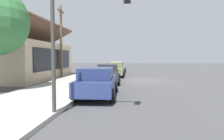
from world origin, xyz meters
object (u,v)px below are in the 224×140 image
object	(u,v)px
fire_hydrant_red	(81,82)
car_olive	(116,69)
car_silver	(118,67)
utility_pole_wooden	(61,40)
car_navy	(97,82)
car_charcoal	(108,73)
traffic_light_main	(82,17)

from	to	relation	value
fire_hydrant_red	car_olive	bearing A→B (deg)	-9.22
car_silver	utility_pole_wooden	distance (m)	9.45
utility_pole_wooden	fire_hydrant_red	xyz separation A→B (m)	(-7.31, -4.00, -3.43)
car_olive	fire_hydrant_red	xyz separation A→B (m)	(-9.33, 1.51, -0.32)
car_navy	utility_pole_wooden	world-z (taller)	utility_pole_wooden
utility_pole_wooden	car_navy	bearing A→B (deg)	-150.23
car_charcoal	car_silver	distance (m)	10.85
car_navy	traffic_light_main	xyz separation A→B (m)	(-3.70, -0.14, 2.67)
car_olive	utility_pole_wooden	size ratio (longest dim) A/B	0.65
car_olive	fire_hydrant_red	distance (m)	9.45
car_navy	car_silver	bearing A→B (deg)	-1.63
traffic_light_main	utility_pole_wooden	bearing A→B (deg)	22.98
traffic_light_main	car_charcoal	bearing A→B (deg)	1.62
car_navy	fire_hydrant_red	size ratio (longest dim) A/B	6.79
car_navy	car_silver	xyz separation A→B (m)	(16.78, 0.15, -0.00)
car_silver	utility_pole_wooden	world-z (taller)	utility_pole_wooden
traffic_light_main	car_olive	bearing A→B (deg)	0.54
car_charcoal	utility_pole_wooden	size ratio (longest dim) A/B	0.61
traffic_light_main	fire_hydrant_red	distance (m)	6.94
car_charcoal	fire_hydrant_red	size ratio (longest dim) A/B	6.44
car_olive	fire_hydrant_red	size ratio (longest dim) A/B	6.84
car_charcoal	car_silver	xyz separation A→B (m)	(10.85, 0.02, 0.00)
car_silver	car_navy	bearing A→B (deg)	-177.21
traffic_light_main	utility_pole_wooden	size ratio (longest dim) A/B	0.69
car_silver	fire_hydrant_red	world-z (taller)	car_silver
car_navy	car_olive	size ratio (longest dim) A/B	0.99
car_navy	car_olive	distance (m)	11.67
car_navy	car_silver	world-z (taller)	same
car_charcoal	utility_pole_wooden	xyz separation A→B (m)	(3.72, 5.39, 3.11)
traffic_light_main	car_navy	bearing A→B (deg)	2.16
car_silver	traffic_light_main	size ratio (longest dim) A/B	0.92
car_charcoal	utility_pole_wooden	world-z (taller)	utility_pole_wooden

